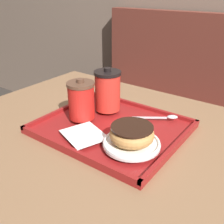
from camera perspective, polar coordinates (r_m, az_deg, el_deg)
The scene contains 9 objects.
booth_bench at distance 1.68m, azimuth 21.15°, elevation -5.28°, with size 1.66×0.44×1.00m.
cafe_table at distance 0.92m, azimuth -0.97°, elevation -12.77°, with size 1.09×0.84×0.72m.
serving_tray at distance 0.85m, azimuth 0.00°, elevation -3.46°, with size 0.44×0.37×0.02m.
napkin_paper at distance 0.78m, azimuth -6.11°, elevation -4.90°, with size 0.15×0.14×0.00m.
coffee_cup_front at distance 0.86m, azimuth -6.66°, elevation 2.62°, with size 0.09×0.09×0.13m.
coffee_cup_rear at distance 0.91m, azimuth -0.96°, elevation 4.73°, with size 0.09×0.09×0.15m.
plate_with_chocolate_donut at distance 0.73m, azimuth 4.27°, elevation -6.76°, with size 0.16×0.16×0.01m.
donut_chocolate_glazed at distance 0.71m, azimuth 4.35°, elevation -4.72°, with size 0.12×0.12×0.05m.
spoon at distance 0.88m, azimuth 11.57°, elevation -1.11°, with size 0.13×0.10×0.01m.
Camera 1 is at (0.44, -0.57, 1.14)m, focal length 42.00 mm.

